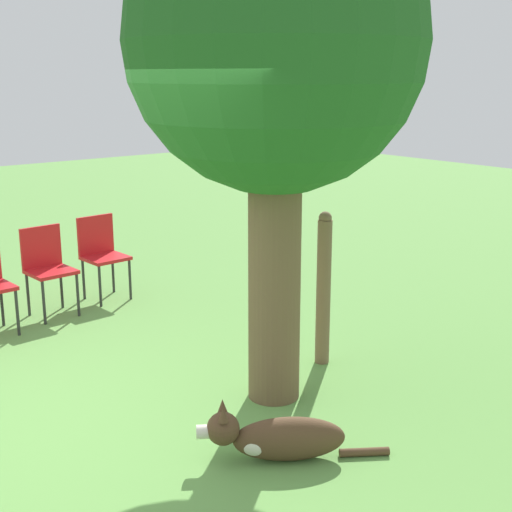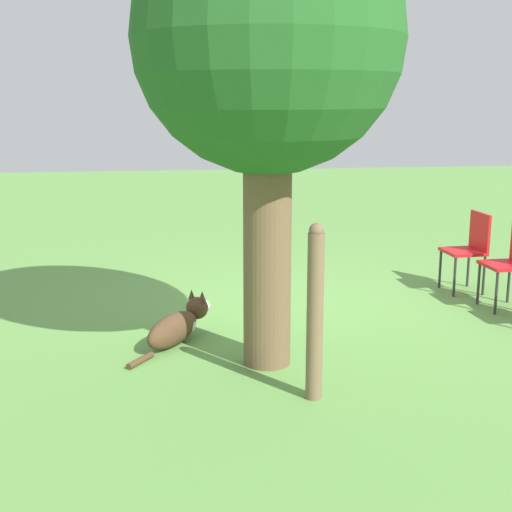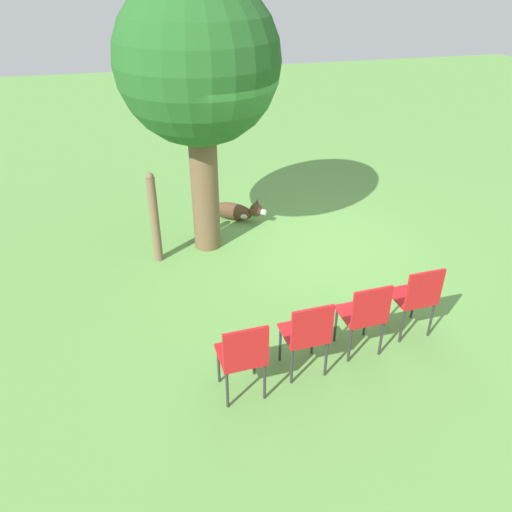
% 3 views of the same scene
% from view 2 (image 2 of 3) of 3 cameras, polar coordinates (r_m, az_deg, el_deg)
% --- Properties ---
extents(ground_plane, '(30.00, 30.00, 0.00)m').
position_cam_2_polar(ground_plane, '(7.38, 3.09, -5.00)').
color(ground_plane, '#609947').
extents(oak_tree, '(2.15, 2.15, 3.76)m').
position_cam_2_polar(oak_tree, '(5.79, 0.96, 16.59)').
color(oak_tree, brown).
rests_on(oak_tree, ground_plane).
extents(dog, '(0.80, 1.10, 0.42)m').
position_cam_2_polar(dog, '(6.67, -6.25, -5.57)').
color(dog, '#513823').
rests_on(dog, ground_plane).
extents(fence_post, '(0.12, 0.12, 1.35)m').
position_cam_2_polar(fence_post, '(5.30, 4.74, -4.49)').
color(fence_post, brown).
rests_on(fence_post, ground_plane).
extents(red_chair_0, '(0.44, 0.46, 0.93)m').
position_cam_2_polar(red_chair_0, '(8.61, 16.74, 0.83)').
color(red_chair_0, red).
rests_on(red_chair_0, ground_plane).
extents(red_chair_1, '(0.44, 0.46, 0.93)m').
position_cam_2_polar(red_chair_1, '(8.06, 19.80, -0.18)').
color(red_chair_1, red).
rests_on(red_chair_1, ground_plane).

